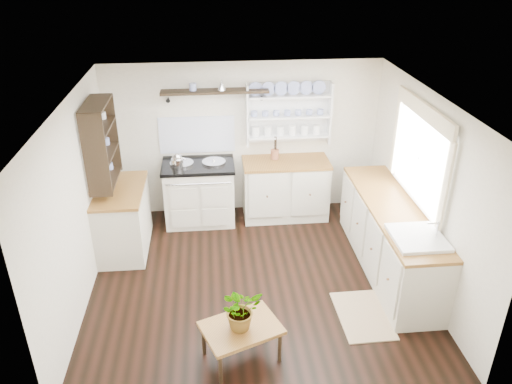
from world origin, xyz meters
TOP-DOWN VIEW (x-y plane):
  - floor at (0.00, 0.00)m, footprint 4.00×3.80m
  - wall_back at (0.00, 1.90)m, footprint 4.00×0.02m
  - wall_right at (2.00, 0.00)m, footprint 0.02×3.80m
  - wall_left at (-2.00, 0.00)m, footprint 0.02×3.80m
  - ceiling at (0.00, 0.00)m, footprint 4.00×3.80m
  - window at (1.95, 0.15)m, footprint 0.08×1.55m
  - aga_cooker at (-0.68, 1.57)m, footprint 1.04×0.72m
  - back_cabinets at (0.60, 1.60)m, footprint 1.27×0.63m
  - right_cabinets at (1.70, 0.10)m, footprint 0.62×2.43m
  - belfast_sink at (1.70, -0.65)m, footprint 0.55×0.60m
  - left_cabinets at (-1.70, 0.90)m, footprint 0.62×1.13m
  - plate_rack at (0.65, 1.86)m, footprint 1.20×0.22m
  - high_shelf at (-0.40, 1.78)m, footprint 1.50×0.29m
  - left_shelving at (-1.84, 0.90)m, footprint 0.28×0.80m
  - kettle at (-0.96, 1.45)m, footprint 0.17×0.17m
  - utensil_crock at (0.44, 1.68)m, footprint 0.12×0.12m
  - center_table at (-0.27, -1.28)m, footprint 0.88×0.76m
  - potted_plant at (-0.27, -1.28)m, footprint 0.50×0.47m
  - floor_rug at (1.14, -0.79)m, footprint 0.56×0.86m

SIDE VIEW (x-z plane):
  - floor at x=0.00m, z-range -0.01..0.01m
  - floor_rug at x=1.14m, z-range 0.00..0.02m
  - center_table at x=-0.27m, z-range 0.16..0.56m
  - right_cabinets at x=1.70m, z-range 0.01..0.91m
  - left_cabinets at x=-1.70m, z-range 0.01..0.91m
  - back_cabinets at x=0.60m, z-range 0.01..0.91m
  - aga_cooker at x=-0.68m, z-range -0.01..0.95m
  - potted_plant at x=-0.27m, z-range 0.40..0.84m
  - belfast_sink at x=1.70m, z-range 0.58..1.03m
  - utensil_crock at x=0.44m, z-range 0.91..1.05m
  - kettle at x=-0.96m, z-range 0.93..1.14m
  - wall_back at x=0.00m, z-range 0.00..2.30m
  - wall_right at x=2.00m, z-range 0.00..2.30m
  - wall_left at x=-2.00m, z-range 0.00..2.30m
  - left_shelving at x=-1.84m, z-range 1.02..2.08m
  - plate_rack at x=0.65m, z-range 1.11..2.01m
  - window at x=1.95m, z-range 0.95..2.17m
  - high_shelf at x=-0.40m, z-range 1.83..1.99m
  - ceiling at x=0.00m, z-range 2.29..2.30m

